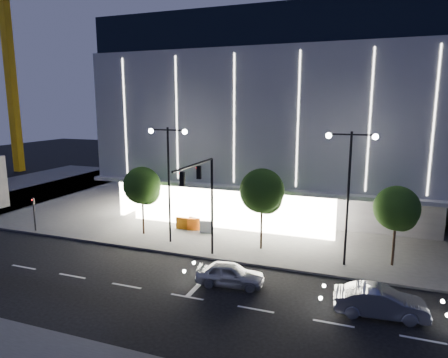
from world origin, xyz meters
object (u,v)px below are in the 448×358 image
at_px(tree_left, 142,188).
at_px(barrier_b, 194,223).
at_px(tree_mid, 262,193).
at_px(barrier_a, 194,224).
at_px(street_lamp_east, 349,179).
at_px(traffic_mast, 204,191).
at_px(ped_signal_far, 34,211).
at_px(tree_right, 397,211).
at_px(barrier_c, 182,223).
at_px(barrier_d, 206,227).
at_px(car_lead, 230,274).
at_px(street_lamp_west, 169,168).
at_px(tower_crane, 12,38).
at_px(car_second, 380,302).

height_order(tree_left, barrier_b, tree_left).
height_order(tree_mid, barrier_a, tree_mid).
bearing_deg(street_lamp_east, traffic_mast, -163.52).
bearing_deg(ped_signal_far, tree_mid, 7.55).
relative_size(street_lamp_east, tree_right, 1.63).
bearing_deg(barrier_c, barrier_d, -5.78).
bearing_deg(tree_left, street_lamp_east, -3.65).
height_order(car_lead, barrier_b, car_lead).
bearing_deg(street_lamp_west, tower_crane, 149.88).
bearing_deg(barrier_a, tree_mid, -39.71).
bearing_deg(car_lead, car_second, -101.62).
distance_m(street_lamp_east, tower_crane, 57.35).
bearing_deg(tree_right, traffic_mast, -162.98).
relative_size(barrier_a, barrier_d, 1.00).
bearing_deg(tree_mid, tower_crane, 154.98).
bearing_deg(tree_right, barrier_a, 171.74).
bearing_deg(tree_mid, car_lead, -92.40).
height_order(car_lead, car_second, car_second).
xyz_separation_m(street_lamp_east, ped_signal_far, (-25.00, -1.50, -4.07)).
xyz_separation_m(tree_mid, barrier_c, (-7.58, 2.21, -3.68)).
bearing_deg(tree_mid, car_second, -40.54).
bearing_deg(car_lead, barrier_a, 29.23).
distance_m(street_lamp_west, car_lead, 10.05).
distance_m(tree_mid, car_second, 11.25).
height_order(traffic_mast, street_lamp_east, street_lamp_east).
bearing_deg(car_lead, tower_crane, 51.53).
relative_size(traffic_mast, street_lamp_west, 0.79).
xyz_separation_m(tower_crane, barrier_d, (39.69, -18.98, -19.86)).
bearing_deg(tree_left, car_second, -20.95).
distance_m(car_second, barrier_c, 18.16).
height_order(barrier_a, barrier_c, same).
xyz_separation_m(traffic_mast, car_second, (11.13, -3.25, -4.27)).
bearing_deg(car_second, tree_right, -12.87).
height_order(tree_mid, tree_right, tree_mid).
bearing_deg(barrier_c, tree_right, -8.26).
distance_m(tree_left, barrier_b, 5.43).
relative_size(ped_signal_far, car_second, 0.65).
bearing_deg(street_lamp_west, tree_mid, 8.26).
xyz_separation_m(tree_left, tree_right, (19.00, -0.00, -0.15)).
xyz_separation_m(car_lead, barrier_d, (-4.99, 8.27, -0.05)).
bearing_deg(ped_signal_far, tree_right, 5.14).
bearing_deg(barrier_a, tree_left, -167.67).
height_order(car_second, barrier_a, car_second).
bearing_deg(barrier_a, barrier_d, -31.71).
height_order(tower_crane, barrier_c, tower_crane).
xyz_separation_m(street_lamp_west, car_second, (15.13, -5.91, -5.20)).
bearing_deg(barrier_b, traffic_mast, -37.81).
distance_m(car_second, barrier_a, 17.28).
xyz_separation_m(tower_crane, tree_mid, (44.95, -20.98, -16.17)).
xyz_separation_m(street_lamp_east, barrier_b, (-12.62, 3.63, -5.31)).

